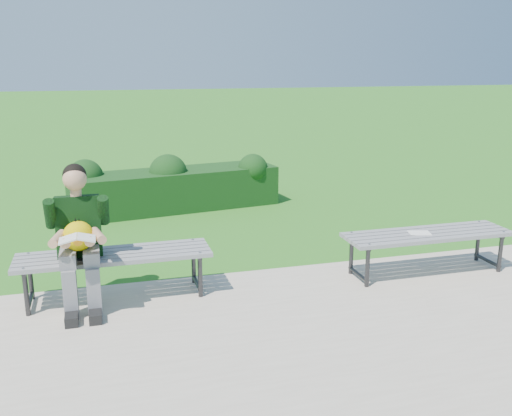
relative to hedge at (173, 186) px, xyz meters
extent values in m
plane|color=#2B7520|center=(0.40, -2.96, -0.36)|extent=(80.00, 80.00, 0.00)
cube|color=#B9AF9D|center=(0.40, -4.71, -0.35)|extent=(30.00, 3.50, 0.02)
cube|color=#153512|center=(0.04, 0.01, -0.06)|extent=(3.23, 1.25, 0.60)
sphere|color=#153512|center=(-1.27, 0.00, 0.21)|extent=(0.59, 0.59, 0.52)
sphere|color=#153512|center=(-0.07, -0.04, 0.21)|extent=(0.66, 0.66, 0.58)
sphere|color=#153512|center=(1.27, -0.02, 0.21)|extent=(0.53, 0.53, 0.47)
cube|color=gray|center=(-0.98, -3.51, 0.09)|extent=(1.80, 0.08, 0.04)
cube|color=gray|center=(-0.98, -3.41, 0.09)|extent=(1.80, 0.08, 0.04)
cube|color=gray|center=(-0.98, -3.30, 0.09)|extent=(1.80, 0.08, 0.04)
cube|color=gray|center=(-0.98, -3.20, 0.09)|extent=(1.80, 0.08, 0.04)
cube|color=gray|center=(-0.98, -3.10, 0.09)|extent=(1.80, 0.09, 0.04)
cylinder|color=#2D2D30|center=(-1.76, -3.49, -0.14)|extent=(0.04, 0.04, 0.41)
cylinder|color=#2D2D30|center=(-1.76, -3.11, -0.14)|extent=(0.04, 0.04, 0.41)
cylinder|color=#2D2D30|center=(-1.76, -3.30, 0.05)|extent=(0.04, 0.42, 0.04)
cylinder|color=#2D2D30|center=(-1.76, -3.30, -0.28)|extent=(0.04, 0.42, 0.04)
cylinder|color=gray|center=(-1.76, -3.51, 0.11)|extent=(0.02, 0.02, 0.01)
cylinder|color=gray|center=(-1.76, -3.10, 0.11)|extent=(0.02, 0.02, 0.01)
cylinder|color=#2D2D30|center=(-0.20, -3.49, -0.14)|extent=(0.04, 0.04, 0.41)
cylinder|color=#2D2D30|center=(-0.20, -3.11, -0.14)|extent=(0.04, 0.04, 0.41)
cylinder|color=#2D2D30|center=(-0.20, -3.30, 0.05)|extent=(0.04, 0.42, 0.04)
cylinder|color=#2D2D30|center=(-0.20, -3.30, -0.28)|extent=(0.04, 0.42, 0.04)
cylinder|color=gray|center=(-0.20, -3.51, 0.11)|extent=(0.02, 0.02, 0.01)
cylinder|color=gray|center=(-0.20, -3.10, 0.11)|extent=(0.02, 0.02, 0.01)
cube|color=gray|center=(2.23, -3.72, 0.09)|extent=(1.80, 0.08, 0.04)
cube|color=gray|center=(2.23, -3.61, 0.09)|extent=(1.80, 0.08, 0.04)
cube|color=gray|center=(2.23, -3.51, 0.09)|extent=(1.80, 0.08, 0.04)
cube|color=gray|center=(2.23, -3.40, 0.09)|extent=(1.80, 0.08, 0.04)
cube|color=gray|center=(2.23, -3.30, 0.09)|extent=(1.80, 0.08, 0.04)
cylinder|color=#2D2D30|center=(1.45, -3.70, -0.14)|extent=(0.04, 0.04, 0.41)
cylinder|color=#2D2D30|center=(1.45, -3.32, -0.14)|extent=(0.04, 0.04, 0.41)
cylinder|color=#2D2D30|center=(1.45, -3.51, 0.05)|extent=(0.04, 0.42, 0.04)
cylinder|color=#2D2D30|center=(1.45, -3.51, -0.28)|extent=(0.04, 0.42, 0.04)
cylinder|color=gray|center=(1.45, -3.72, 0.11)|extent=(0.02, 0.02, 0.01)
cylinder|color=gray|center=(1.45, -3.30, 0.11)|extent=(0.02, 0.02, 0.01)
cylinder|color=#2D2D30|center=(3.01, -3.70, -0.14)|extent=(0.04, 0.04, 0.41)
cylinder|color=#2D2D30|center=(3.01, -3.32, -0.14)|extent=(0.04, 0.04, 0.41)
cylinder|color=#2D2D30|center=(3.01, -3.51, 0.05)|extent=(0.04, 0.42, 0.04)
cylinder|color=#2D2D30|center=(3.01, -3.51, -0.28)|extent=(0.04, 0.42, 0.04)
cylinder|color=gray|center=(3.01, -3.72, 0.11)|extent=(0.02, 0.02, 0.01)
cylinder|color=gray|center=(3.01, -3.30, 0.11)|extent=(0.02, 0.02, 0.01)
cube|color=slate|center=(-1.38, -3.46, 0.17)|extent=(0.14, 0.42, 0.13)
cube|color=slate|center=(-1.18, -3.46, 0.17)|extent=(0.14, 0.42, 0.13)
cube|color=slate|center=(-1.38, -3.64, -0.12)|extent=(0.12, 0.13, 0.45)
cube|color=slate|center=(-1.18, -3.64, -0.12)|extent=(0.12, 0.13, 0.45)
cube|color=black|center=(-1.38, -3.74, -0.30)|extent=(0.11, 0.26, 0.09)
cube|color=black|center=(-1.18, -3.74, -0.30)|extent=(0.11, 0.26, 0.09)
cube|color=black|center=(-1.28, -3.26, 0.39)|extent=(0.40, 0.30, 0.59)
cylinder|color=tan|center=(-1.28, -3.28, 0.71)|extent=(0.10, 0.10, 0.08)
sphere|color=tan|center=(-1.28, -3.30, 0.84)|extent=(0.21, 0.21, 0.21)
sphere|color=black|center=(-1.28, -3.27, 0.87)|extent=(0.21, 0.21, 0.21)
cylinder|color=black|center=(-1.51, -3.36, 0.55)|extent=(0.10, 0.21, 0.30)
cylinder|color=black|center=(-1.05, -3.36, 0.55)|extent=(0.10, 0.21, 0.30)
cylinder|color=tan|center=(-1.45, -3.58, 0.38)|extent=(0.14, 0.31, 0.08)
cylinder|color=tan|center=(-1.11, -3.58, 0.38)|extent=(0.14, 0.31, 0.08)
sphere|color=tan|center=(-1.38, -3.74, 0.38)|extent=(0.09, 0.09, 0.09)
sphere|color=tan|center=(-1.18, -3.74, 0.38)|extent=(0.09, 0.09, 0.09)
sphere|color=yellow|center=(-1.28, -3.48, 0.36)|extent=(0.27, 0.27, 0.27)
cone|color=#FDA017|center=(-1.28, -3.60, 0.35)|extent=(0.08, 0.08, 0.08)
cone|color=black|center=(-1.30, -3.47, 0.49)|extent=(0.03, 0.05, 0.08)
cone|color=black|center=(-1.27, -3.46, 0.48)|extent=(0.03, 0.04, 0.07)
sphere|color=white|center=(-1.33, -3.58, 0.39)|extent=(0.05, 0.05, 0.05)
sphere|color=white|center=(-1.24, -3.58, 0.39)|extent=(0.05, 0.05, 0.05)
cube|color=white|center=(-1.36, -3.76, 0.42)|extent=(0.15, 0.20, 0.05)
cube|color=white|center=(-1.21, -3.76, 0.42)|extent=(0.15, 0.20, 0.05)
cube|color=white|center=(2.13, -3.51, 0.11)|extent=(0.25, 0.21, 0.01)
camera|label=1|loc=(-1.06, -8.56, 1.87)|focal=40.00mm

